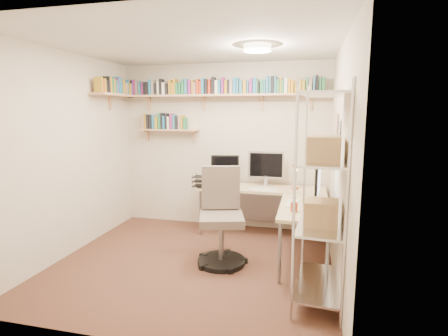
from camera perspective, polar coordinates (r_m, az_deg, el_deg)
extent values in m
plane|color=#492C1F|center=(4.32, -5.00, -15.15)|extent=(3.20, 3.20, 0.00)
cube|color=#C2B49E|center=(5.41, -0.17, 3.55)|extent=(3.20, 0.04, 2.50)
cube|color=#C2B49E|center=(4.74, -23.94, 1.98)|extent=(0.04, 3.00, 2.50)
cube|color=#C2B49E|center=(3.79, 18.36, 0.70)|extent=(0.04, 3.00, 2.50)
cube|color=#C2B49E|center=(2.62, -15.78, -2.73)|extent=(3.20, 0.04, 2.50)
cube|color=silver|center=(4.01, -5.52, 19.51)|extent=(3.20, 3.00, 0.04)
cube|color=white|center=(4.30, 17.82, 5.70)|extent=(0.01, 0.30, 0.42)
cube|color=white|center=(3.91, 18.22, 4.65)|extent=(0.01, 0.28, 0.38)
cylinder|color=#FFEAC6|center=(4.03, 5.46, 18.87)|extent=(0.30, 0.30, 0.06)
cube|color=tan|center=(5.27, -0.50, 11.78)|extent=(3.05, 0.25, 0.03)
cube|color=tan|center=(5.43, -17.23, 11.30)|extent=(0.25, 1.00, 0.03)
cube|color=tan|center=(5.56, -9.01, 6.17)|extent=(0.95, 0.20, 0.02)
cube|color=tan|center=(5.73, -12.26, 10.66)|extent=(0.03, 0.20, 0.20)
cube|color=tan|center=(5.41, -3.47, 10.95)|extent=(0.03, 0.20, 0.20)
cube|color=tan|center=(5.22, 6.20, 10.99)|extent=(0.03, 0.20, 0.20)
cube|color=tan|center=(5.18, 14.05, 10.79)|extent=(0.03, 0.20, 0.20)
cube|color=gray|center=(5.80, -15.01, 12.50)|extent=(0.03, 0.12, 0.23)
cube|color=black|center=(5.79, -14.68, 12.50)|extent=(0.02, 0.12, 0.22)
cube|color=#82226F|center=(5.77, -14.28, 12.58)|extent=(0.04, 0.13, 0.23)
cube|color=gray|center=(5.75, -13.88, 12.66)|extent=(0.03, 0.11, 0.24)
cube|color=#2D6C87|center=(5.72, -13.43, 12.52)|extent=(0.04, 0.12, 0.21)
cube|color=#82226F|center=(5.70, -13.02, 12.48)|extent=(0.02, 0.12, 0.20)
cube|color=black|center=(5.69, -12.63, 12.50)|extent=(0.04, 0.11, 0.19)
cube|color=black|center=(5.67, -12.20, 12.55)|extent=(0.04, 0.15, 0.20)
cube|color=teal|center=(5.65, -11.78, 12.74)|extent=(0.03, 0.14, 0.23)
cube|color=gray|center=(5.63, -11.41, 12.70)|extent=(0.04, 0.11, 0.22)
cube|color=black|center=(5.61, -10.94, 12.48)|extent=(0.04, 0.12, 0.17)
cube|color=white|center=(5.59, -10.52, 12.66)|extent=(0.03, 0.14, 0.20)
cube|color=black|center=(5.58, -10.11, 12.89)|extent=(0.03, 0.13, 0.24)
cube|color=white|center=(5.56, -9.67, 12.61)|extent=(0.04, 0.13, 0.18)
cube|color=black|center=(5.54, -9.17, 12.58)|extent=(0.04, 0.12, 0.17)
cube|color=#B08721|center=(5.52, -8.68, 12.86)|extent=(0.04, 0.11, 0.22)
cube|color=orange|center=(5.50, -8.24, 12.65)|extent=(0.03, 0.14, 0.18)
cube|color=orange|center=(5.49, -7.92, 12.98)|extent=(0.03, 0.13, 0.24)
cube|color=#267346|center=(5.48, -7.53, 12.68)|extent=(0.04, 0.13, 0.18)
cube|color=#267346|center=(5.46, -7.06, 12.73)|extent=(0.03, 0.14, 0.18)
cube|color=#267346|center=(5.45, -6.58, 12.97)|extent=(0.04, 0.14, 0.22)
cube|color=#2D6C87|center=(5.43, -6.07, 13.02)|extent=(0.04, 0.15, 0.23)
cube|color=#82226F|center=(5.41, -5.50, 12.92)|extent=(0.04, 0.14, 0.20)
cube|color=orange|center=(5.40, -5.04, 12.97)|extent=(0.02, 0.11, 0.21)
cube|color=gray|center=(5.38, -4.69, 12.80)|extent=(0.03, 0.13, 0.18)
cube|color=#B33117|center=(5.37, -4.25, 13.05)|extent=(0.04, 0.11, 0.22)
cube|color=#B33117|center=(5.36, -3.75, 12.92)|extent=(0.03, 0.12, 0.19)
cube|color=teal|center=(5.35, -3.33, 13.14)|extent=(0.04, 0.15, 0.23)
cube|color=black|center=(5.33, -2.79, 13.09)|extent=(0.03, 0.15, 0.22)
cube|color=#B33117|center=(5.32, -2.28, 13.07)|extent=(0.04, 0.13, 0.21)
cube|color=black|center=(5.31, -1.69, 13.27)|extent=(0.04, 0.13, 0.25)
cube|color=white|center=(5.29, -1.13, 13.00)|extent=(0.04, 0.12, 0.20)
cube|color=teal|center=(5.28, -0.63, 13.03)|extent=(0.03, 0.14, 0.20)
cube|color=#82226F|center=(5.27, -0.13, 13.27)|extent=(0.04, 0.13, 0.24)
cube|color=orange|center=(5.26, 0.39, 13.05)|extent=(0.03, 0.11, 0.20)
cube|color=black|center=(5.25, 0.82, 13.08)|extent=(0.03, 0.12, 0.21)
cube|color=gray|center=(5.24, 1.26, 13.06)|extent=(0.04, 0.12, 0.20)
cube|color=teal|center=(5.23, 1.82, 13.23)|extent=(0.04, 0.12, 0.23)
cube|color=#2D6C87|center=(5.22, 2.31, 13.22)|extent=(0.03, 0.14, 0.23)
cube|color=#2D6C87|center=(5.21, 2.85, 13.07)|extent=(0.04, 0.13, 0.20)
cube|color=orange|center=(5.20, 3.46, 13.01)|extent=(0.04, 0.13, 0.19)
cube|color=#2D6C87|center=(5.19, 3.97, 12.99)|extent=(0.02, 0.14, 0.18)
cube|color=#82226F|center=(5.19, 4.46, 13.16)|extent=(0.04, 0.14, 0.22)
cube|color=teal|center=(5.18, 5.04, 13.22)|extent=(0.04, 0.12, 0.23)
cube|color=#267346|center=(5.17, 5.43, 13.10)|extent=(0.02, 0.12, 0.21)
cube|color=black|center=(5.17, 5.73, 12.91)|extent=(0.03, 0.14, 0.17)
cube|color=#267346|center=(5.16, 6.24, 13.04)|extent=(0.04, 0.13, 0.20)
cube|color=#2D6C87|center=(5.16, 6.66, 13.04)|extent=(0.02, 0.12, 0.20)
cube|color=#2D6C87|center=(5.16, 7.10, 13.31)|extent=(0.04, 0.11, 0.25)
cube|color=#2D6C87|center=(5.15, 7.56, 13.21)|extent=(0.02, 0.13, 0.23)
cube|color=black|center=(5.15, 7.97, 13.28)|extent=(0.04, 0.14, 0.24)
cube|color=#2D6C87|center=(5.15, 8.40, 13.28)|extent=(0.03, 0.14, 0.24)
cube|color=#267346|center=(5.14, 8.83, 12.98)|extent=(0.04, 0.14, 0.19)
cube|color=#B08721|center=(5.14, 9.26, 13.16)|extent=(0.02, 0.12, 0.23)
cube|color=#267346|center=(5.14, 9.61, 12.93)|extent=(0.03, 0.14, 0.19)
cube|color=white|center=(5.13, 10.11, 13.04)|extent=(0.04, 0.14, 0.21)
cube|color=orange|center=(5.13, 10.62, 12.98)|extent=(0.03, 0.15, 0.20)
cube|color=orange|center=(5.13, 11.07, 12.89)|extent=(0.04, 0.12, 0.18)
cube|color=#B08721|center=(5.13, 11.69, 12.80)|extent=(0.04, 0.12, 0.17)
cube|color=#B08721|center=(5.12, 12.26, 12.97)|extent=(0.04, 0.15, 0.20)
cube|color=#B08721|center=(5.12, 12.82, 12.78)|extent=(0.04, 0.11, 0.17)
cube|color=#267346|center=(5.12, 13.39, 13.02)|extent=(0.02, 0.14, 0.22)
cube|color=gray|center=(5.12, 13.90, 12.84)|extent=(0.04, 0.12, 0.19)
cube|color=#2D6C87|center=(5.12, 14.48, 13.07)|extent=(0.03, 0.15, 0.24)
cube|color=black|center=(5.13, 14.92, 13.09)|extent=(0.04, 0.11, 0.24)
cube|color=#267346|center=(5.13, 15.40, 12.84)|extent=(0.02, 0.11, 0.20)
cube|color=#267346|center=(5.13, 15.89, 12.90)|extent=(0.04, 0.12, 0.22)
cube|color=#B08721|center=(5.07, -19.83, 12.69)|extent=(0.12, 0.03, 0.20)
cube|color=#B33117|center=(5.10, -19.58, 12.50)|extent=(0.12, 0.03, 0.17)
cube|color=#B08721|center=(5.15, -19.28, 12.59)|extent=(0.11, 0.04, 0.19)
cube|color=black|center=(5.18, -19.03, 12.46)|extent=(0.12, 0.03, 0.17)
cube|color=black|center=(5.21, -18.81, 12.74)|extent=(0.14, 0.03, 0.22)
cube|color=orange|center=(5.26, -18.51, 12.72)|extent=(0.12, 0.04, 0.22)
cube|color=#267346|center=(5.29, -18.26, 12.65)|extent=(0.14, 0.04, 0.21)
cube|color=#B08721|center=(5.34, -17.97, 12.60)|extent=(0.13, 0.04, 0.21)
cube|color=#2D6C87|center=(5.38, -17.67, 12.45)|extent=(0.14, 0.04, 0.18)
cube|color=#82226F|center=(5.42, -17.42, 12.62)|extent=(0.12, 0.03, 0.22)
cube|color=teal|center=(5.45, -17.25, 12.73)|extent=(0.13, 0.03, 0.24)
cube|color=#2D6C87|center=(5.49, -16.99, 12.68)|extent=(0.12, 0.04, 0.24)
cube|color=teal|center=(5.52, -16.75, 12.32)|extent=(0.11, 0.03, 0.17)
cube|color=orange|center=(5.57, -16.51, 12.52)|extent=(0.12, 0.04, 0.21)
cube|color=gray|center=(5.61, -16.23, 12.30)|extent=(0.14, 0.04, 0.17)
cube|color=orange|center=(5.65, -16.01, 12.31)|extent=(0.11, 0.03, 0.18)
cube|color=teal|center=(5.68, -15.85, 12.48)|extent=(0.11, 0.02, 0.21)
cube|color=orange|center=(5.71, -15.64, 12.27)|extent=(0.15, 0.04, 0.17)
cube|color=teal|center=(5.75, -15.45, 12.28)|extent=(0.15, 0.04, 0.18)
cube|color=#2D6C87|center=(5.79, -15.25, 12.55)|extent=(0.15, 0.03, 0.24)
cube|color=gray|center=(5.72, -12.89, 7.49)|extent=(0.04, 0.12, 0.25)
cube|color=#B08721|center=(5.71, -12.53, 7.41)|extent=(0.03, 0.12, 0.23)
cube|color=black|center=(5.69, -12.16, 7.40)|extent=(0.03, 0.14, 0.22)
cube|color=black|center=(5.67, -11.74, 7.29)|extent=(0.04, 0.12, 0.20)
cube|color=teal|center=(5.65, -11.30, 7.36)|extent=(0.04, 0.12, 0.21)
cube|color=#B08721|center=(5.63, -10.79, 7.29)|extent=(0.04, 0.15, 0.20)
cube|color=#267346|center=(5.61, -10.33, 7.55)|extent=(0.04, 0.13, 0.25)
cube|color=black|center=(5.59, -9.96, 7.57)|extent=(0.03, 0.15, 0.25)
cube|color=teal|center=(5.58, -9.61, 7.34)|extent=(0.03, 0.14, 0.20)
cube|color=black|center=(5.56, -9.23, 7.55)|extent=(0.03, 0.12, 0.24)
cube|color=white|center=(5.55, -8.90, 7.30)|extent=(0.03, 0.14, 0.19)
cube|color=#82226F|center=(5.53, -8.47, 7.55)|extent=(0.04, 0.13, 0.24)
cube|color=#2D6C87|center=(5.52, -8.05, 7.46)|extent=(0.04, 0.11, 0.22)
cube|color=black|center=(5.50, -7.56, 7.35)|extent=(0.04, 0.13, 0.20)
cube|color=gray|center=(5.48, -7.10, 7.39)|extent=(0.04, 0.14, 0.21)
cube|color=orange|center=(5.47, -6.70, 7.44)|extent=(0.03, 0.15, 0.22)
cube|color=#267346|center=(5.46, -6.34, 7.24)|extent=(0.03, 0.14, 0.18)
cube|color=beige|center=(5.07, 6.15, -3.37)|extent=(1.80, 0.57, 0.04)
cube|color=beige|center=(4.18, 13.05, -6.26)|extent=(0.57, 1.23, 0.04)
cylinder|color=gray|center=(5.11, -3.88, -7.31)|extent=(0.04, 0.04, 0.66)
cylinder|color=gray|center=(5.55, -2.42, -5.97)|extent=(0.04, 0.04, 0.66)
cylinder|color=gray|center=(5.35, 15.58, -6.86)|extent=(0.04, 0.04, 0.66)
cylinder|color=gray|center=(3.76, 9.05, -13.55)|extent=(0.04, 0.04, 0.66)
cylinder|color=gray|center=(3.76, 16.49, -13.83)|extent=(0.04, 0.04, 0.66)
cube|color=gray|center=(5.38, 6.43, -5.97)|extent=(1.71, 0.02, 0.52)
cube|color=silver|center=(5.12, 6.90, 0.51)|extent=(0.52, 0.03, 0.40)
cube|color=black|center=(5.10, 6.87, 0.48)|extent=(0.47, 0.00, 0.34)
cube|color=black|center=(5.23, 0.16, 0.34)|extent=(0.42, 0.03, 0.32)
cube|color=black|center=(4.16, 15.04, -1.99)|extent=(0.03, 0.55, 0.36)
cube|color=silver|center=(4.15, 14.78, -1.98)|extent=(0.00, 0.50, 0.31)
cube|color=white|center=(4.89, 6.45, -3.52)|extent=(0.40, 0.12, 0.01)
cube|color=white|center=(4.22, 11.12, -5.68)|extent=(0.12, 0.38, 0.01)
cylinder|color=#A52D0E|center=(5.03, 11.53, -3.27)|extent=(0.09, 0.09, 0.02)
cylinder|color=#A52D0E|center=(5.00, 11.58, -1.68)|extent=(0.02, 0.02, 0.27)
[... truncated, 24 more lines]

